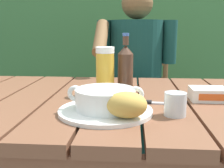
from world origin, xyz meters
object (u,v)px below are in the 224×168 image
object	(u,v)px
serving_plate	(105,111)
butter_tub	(208,94)
chair_near_diner	(135,103)
person_eating	(136,71)
beer_glass	(105,71)
soup_bowl	(105,98)
water_glass_small	(175,104)
beer_bottle	(125,68)
table_knife	(151,102)
bread_roll	(127,105)

from	to	relation	value
serving_plate	butter_tub	bearing A→B (deg)	26.42
chair_near_diner	person_eating	bearing A→B (deg)	-90.82
serving_plate	beer_glass	world-z (taller)	beer_glass
soup_bowl	beer_glass	bearing A→B (deg)	95.93
serving_plate	soup_bowl	bearing A→B (deg)	-110.56
water_glass_small	beer_bottle	bearing A→B (deg)	119.04
person_eating	serving_plate	size ratio (longest dim) A/B	4.30
beer_bottle	table_knife	bearing A→B (deg)	-58.91
water_glass_small	butter_tub	distance (m)	0.24
bread_roll	serving_plate	bearing A→B (deg)	130.60
person_eating	water_glass_small	bearing A→B (deg)	-82.93
person_eating	table_knife	xyz separation A→B (m)	(0.05, -0.74, 0.00)
beer_bottle	butter_tub	bearing A→B (deg)	-17.13
beer_glass	butter_tub	xyz separation A→B (m)	(0.38, -0.06, -0.07)
chair_near_diner	beer_bottle	size ratio (longest dim) A/B	3.97
serving_plate	butter_tub	xyz separation A→B (m)	(0.35, 0.18, 0.02)
beer_glass	table_knife	xyz separation A→B (m)	(0.17, -0.12, -0.09)
table_knife	soup_bowl	bearing A→B (deg)	-141.83
person_eating	water_glass_small	distance (m)	0.88
person_eating	chair_near_diner	bearing A→B (deg)	89.18
chair_near_diner	table_knife	xyz separation A→B (m)	(0.04, -0.94, 0.27)
beer_bottle	soup_bowl	bearing A→B (deg)	-101.15
serving_plate	butter_tub	world-z (taller)	butter_tub
person_eating	bread_roll	bearing A→B (deg)	-92.11
person_eating	beer_bottle	bearing A→B (deg)	-94.64
butter_tub	beer_glass	bearing A→B (deg)	170.75
person_eating	beer_glass	distance (m)	0.64
serving_plate	water_glass_small	xyz separation A→B (m)	(0.21, -0.01, 0.03)
person_eating	bread_roll	xyz separation A→B (m)	(-0.03, -0.93, 0.05)
bread_roll	butter_tub	distance (m)	0.38
table_knife	beer_glass	bearing A→B (deg)	144.22
chair_near_diner	serving_plate	distance (m)	1.09
person_eating	butter_tub	bearing A→B (deg)	-69.57
beer_glass	butter_tub	distance (m)	0.39
bread_roll	beer_glass	xyz separation A→B (m)	(-0.09, 0.32, 0.04)
soup_bowl	beer_bottle	size ratio (longest dim) A/B	0.98
person_eating	soup_bowl	xyz separation A→B (m)	(-0.10, -0.86, 0.04)
butter_tub	person_eating	bearing A→B (deg)	110.43
serving_plate	person_eating	bearing A→B (deg)	83.30
chair_near_diner	table_knife	size ratio (longest dim) A/B	6.18
person_eating	serving_plate	world-z (taller)	person_eating
soup_bowl	bread_roll	xyz separation A→B (m)	(0.07, -0.08, 0.00)
chair_near_diner	beer_bottle	distance (m)	0.87
chair_near_diner	beer_bottle	world-z (taller)	beer_bottle
butter_tub	serving_plate	bearing A→B (deg)	-153.58
soup_bowl	bread_roll	size ratio (longest dim) A/B	2.00
serving_plate	bread_roll	xyz separation A→B (m)	(0.07, -0.08, 0.04)
serving_plate	table_knife	xyz separation A→B (m)	(0.15, 0.11, -0.00)
water_glass_small	chair_near_diner	bearing A→B (deg)	95.63
chair_near_diner	table_knife	world-z (taller)	chair_near_diner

